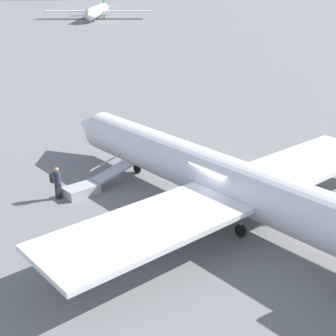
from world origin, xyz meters
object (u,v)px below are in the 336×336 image
(airplane_far_right, at_px, (98,10))
(boarding_stairs, at_px, (88,186))
(passenger, at_px, (57,181))
(airplane_main, at_px, (236,184))

(airplane_far_right, height_order, boarding_stairs, airplane_far_right)
(airplane_far_right, xyz_separation_m, passenger, (-123.24, 46.97, -1.58))
(airplane_main, bearing_deg, airplane_far_right, -30.03)
(airplane_main, relative_size, passenger, 15.21)
(airplane_far_right, bearing_deg, passenger, 5.77)
(airplane_main, distance_m, passenger, 9.23)
(airplane_main, height_order, boarding_stairs, airplane_main)
(airplane_far_right, bearing_deg, boarding_stairs, 6.43)
(airplane_far_right, distance_m, boarding_stairs, 131.35)
(airplane_far_right, relative_size, passenger, 23.20)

